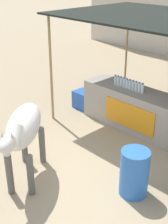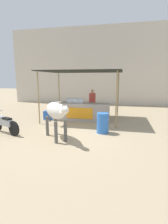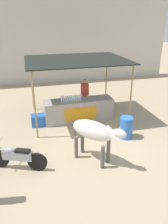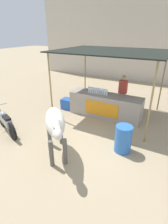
% 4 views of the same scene
% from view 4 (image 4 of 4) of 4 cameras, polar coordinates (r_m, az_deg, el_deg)
% --- Properties ---
extents(ground_plane, '(60.00, 60.00, 0.00)m').
position_cam_4_polar(ground_plane, '(5.85, -1.65, -9.67)').
color(ground_plane, tan).
extents(building_wall_far, '(16.00, 0.50, 6.63)m').
position_cam_4_polar(building_wall_far, '(13.14, 19.58, 23.72)').
color(building_wall_far, beige).
rests_on(building_wall_far, ground).
extents(stall_counter, '(3.00, 0.82, 0.96)m').
position_cam_4_polar(stall_counter, '(7.37, 6.90, 2.10)').
color(stall_counter, '#9E9389').
rests_on(stall_counter, ground).
extents(stall_awning, '(4.20, 3.20, 2.65)m').
position_cam_4_polar(stall_awning, '(7.12, 8.77, 18.43)').
color(stall_awning, black).
rests_on(stall_awning, ground).
extents(water_bottle_row, '(0.88, 0.07, 0.25)m').
position_cam_4_polar(water_bottle_row, '(7.24, 4.43, 6.84)').
color(water_bottle_row, silver).
rests_on(water_bottle_row, stall_counter).
extents(vendor_behind_counter, '(0.34, 0.22, 1.65)m').
position_cam_4_polar(vendor_behind_counter, '(7.76, 12.44, 5.82)').
color(vendor_behind_counter, '#383842').
rests_on(vendor_behind_counter, ground).
extents(cooler_box, '(0.60, 0.44, 0.48)m').
position_cam_4_polar(cooler_box, '(8.15, -5.13, 2.66)').
color(cooler_box, blue).
rests_on(cooler_box, ground).
extents(water_barrel, '(0.50, 0.50, 0.84)m').
position_cam_4_polar(water_barrel, '(5.36, 12.67, -8.53)').
color(water_barrel, blue).
rests_on(water_barrel, ground).
extents(cow, '(1.49, 1.60, 1.44)m').
position_cam_4_polar(cow, '(4.81, -9.37, -3.84)').
color(cow, silver).
rests_on(cow, ground).
extents(motorcycle_parked, '(1.70, 0.84, 0.90)m').
position_cam_4_polar(motorcycle_parked, '(6.75, -24.20, -2.79)').
color(motorcycle_parked, black).
rests_on(motorcycle_parked, ground).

